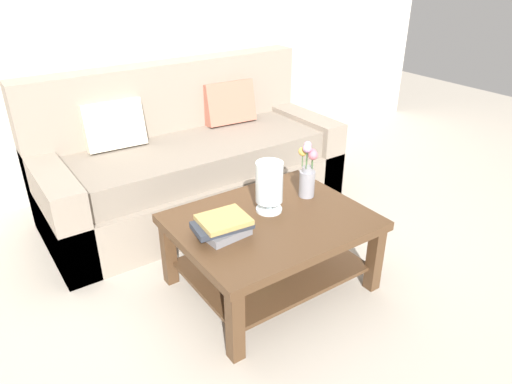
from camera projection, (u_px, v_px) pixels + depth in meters
ground_plane at (257, 258)px, 3.05m from camera, size 10.00×10.00×0.00m
back_wall at (136, 12)px, 3.64m from camera, size 6.40×0.12×2.70m
couch at (190, 163)px, 3.51m from camera, size 2.17×0.90×1.06m
coffee_table at (270, 238)px, 2.66m from camera, size 1.06×0.83×0.46m
book_stack_main at (224, 226)px, 2.43m from camera, size 0.32×0.23×0.10m
glass_hurricane_vase at (269, 184)px, 2.61m from camera, size 0.15×0.15×0.30m
flower_pitcher at (307, 173)px, 2.78m from camera, size 0.10×0.12×0.34m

